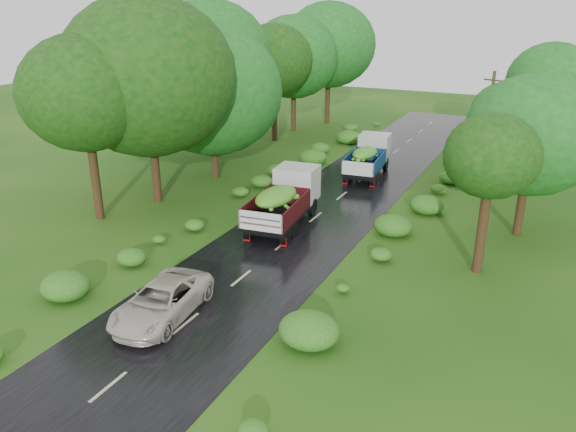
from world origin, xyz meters
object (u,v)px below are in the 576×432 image
Objects in this scene: truck_near at (285,197)px; truck_far at (369,155)px; car at (162,301)px; utility_pole at (487,129)px.

truck_far is (1.08, 10.48, -0.11)m from truck_near.
truck_near reaches higher than car.
truck_far reaches higher than car.
truck_near is 14.12m from utility_pole.
utility_pole reaches higher than truck_far.
truck_near is 0.90× the size of utility_pole.
utility_pole is (7.23, 0.72, 2.31)m from truck_far.
utility_pole is (8.29, 21.60, 3.01)m from car.
truck_near reaches higher than truck_far.
truck_near is 1.08× the size of truck_far.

